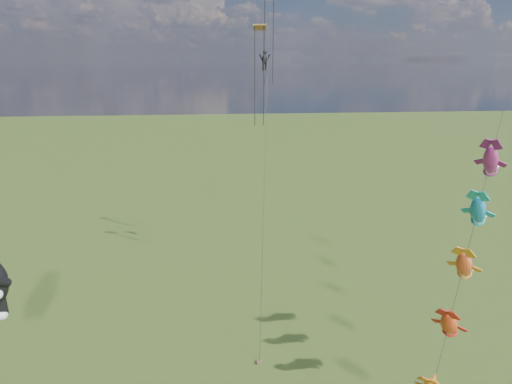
{
  "coord_description": "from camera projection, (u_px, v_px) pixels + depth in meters",
  "views": [
    {
      "loc": [
        9.55,
        -20.81,
        20.43
      ],
      "look_at": [
        12.55,
        9.72,
        10.95
      ],
      "focal_mm": 30.0,
      "sensor_mm": 36.0,
      "label": 1
    }
  ],
  "objects": [
    {
      "name": "parafoil_rig",
      "position": [
        265.0,
        56.0,
        38.0
      ],
      "size": [
        3.44,
        17.4,
        27.69
      ],
      "rotation": [
        0.0,
        0.0,
        -0.07
      ],
      "color": "#503C29",
      "rests_on": "ground"
    },
    {
      "name": "fish_windsock_rig",
      "position": [
        464.0,
        265.0,
        22.94
      ],
      "size": [
        10.51,
        12.18,
        17.63
      ],
      "rotation": [
        0.0,
        0.0,
        -0.39
      ],
      "color": "#503C29",
      "rests_on": "ground"
    }
  ]
}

